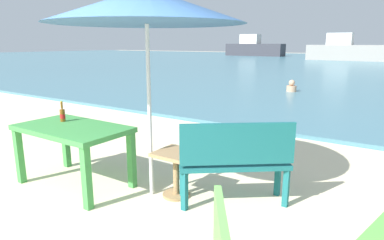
% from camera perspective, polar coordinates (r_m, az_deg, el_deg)
% --- Properties ---
extents(picnic_table_green, '(1.40, 0.80, 0.76)m').
position_cam_1_polar(picnic_table_green, '(4.33, -19.70, -2.40)').
color(picnic_table_green, '#3D8C42').
rests_on(picnic_table_green, ground_plane).
extents(beer_bottle_amber, '(0.07, 0.07, 0.26)m').
position_cam_1_polar(beer_bottle_amber, '(4.58, -21.25, 0.92)').
color(beer_bottle_amber, brown).
rests_on(beer_bottle_amber, picnic_table_green).
extents(patio_umbrella, '(2.10, 2.10, 2.30)m').
position_cam_1_polar(patio_umbrella, '(3.70, -7.80, 18.69)').
color(patio_umbrella, silver).
rests_on(patio_umbrella, ground_plane).
extents(side_table_wood, '(0.44, 0.44, 0.54)m').
position_cam_1_polar(side_table_wood, '(3.87, -2.75, -8.06)').
color(side_table_wood, '#9E7A51').
rests_on(side_table_wood, ground_plane).
extents(bench_teal_center, '(1.17, 1.02, 0.95)m').
position_cam_1_polar(bench_teal_center, '(3.62, 7.40, -6.51)').
color(bench_teal_center, '#196066').
rests_on(bench_teal_center, ground_plane).
extents(swimmer_person, '(0.34, 0.34, 0.41)m').
position_cam_1_polar(swimmer_person, '(12.24, 16.63, 5.42)').
color(swimmer_person, tan).
rests_on(swimmer_person, sea_water).
extents(boat_barge, '(7.59, 2.07, 2.76)m').
position_cam_1_polar(boat_barge, '(45.56, 10.55, 11.97)').
color(boat_barge, '#38383F').
rests_on(boat_barge, sea_water).
extents(boat_ferry, '(7.19, 1.96, 2.61)m').
position_cam_1_polar(boat_ferry, '(36.38, 24.67, 10.73)').
color(boat_ferry, gray).
rests_on(boat_ferry, sea_water).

